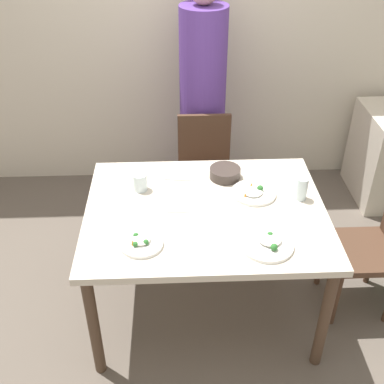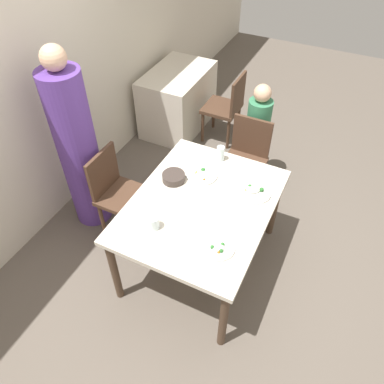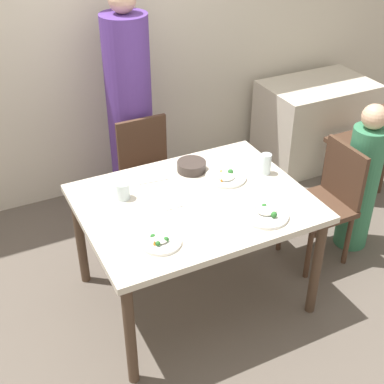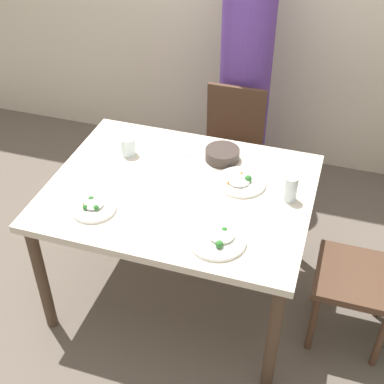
# 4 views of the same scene
# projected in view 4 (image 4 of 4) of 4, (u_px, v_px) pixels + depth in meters

# --- Properties ---
(ground_plane) EXTENTS (10.00, 10.00, 0.00)m
(ground_plane) POSITION_uv_depth(u_px,v_px,m) (182.00, 289.00, 3.13)
(ground_plane) COLOR #60564C
(dining_table) EXTENTS (1.31, 1.02, 0.74)m
(dining_table) POSITION_uv_depth(u_px,v_px,m) (180.00, 200.00, 2.72)
(dining_table) COLOR beige
(dining_table) RESTS_ON ground_plane
(chair_adult_spot) EXTENTS (0.40, 0.40, 0.84)m
(chair_adult_spot) POSITION_uv_depth(u_px,v_px,m) (230.00, 148.00, 3.47)
(chair_adult_spot) COLOR #4C3323
(chair_adult_spot) RESTS_ON ground_plane
(chair_child_spot) EXTENTS (0.40, 0.40, 0.84)m
(chair_child_spot) POSITION_uv_depth(u_px,v_px,m) (372.00, 274.00, 2.60)
(chair_child_spot) COLOR #4C3323
(chair_child_spot) RESTS_ON ground_plane
(person_adult) EXTENTS (0.34, 0.34, 1.72)m
(person_adult) POSITION_uv_depth(u_px,v_px,m) (245.00, 78.00, 3.52)
(person_adult) COLOR #5B3893
(person_adult) RESTS_ON ground_plane
(bowl_curry) EXTENTS (0.18, 0.18, 0.06)m
(bowl_curry) POSITION_uv_depth(u_px,v_px,m) (222.00, 154.00, 2.85)
(bowl_curry) COLOR #3D332D
(bowl_curry) RESTS_ON dining_table
(plate_rice_adult) EXTENTS (0.22, 0.22, 0.05)m
(plate_rice_adult) POSITION_uv_depth(u_px,v_px,m) (93.00, 207.00, 2.53)
(plate_rice_adult) COLOR white
(plate_rice_adult) RESTS_ON dining_table
(plate_rice_child) EXTENTS (0.25, 0.25, 0.05)m
(plate_rice_child) POSITION_uv_depth(u_px,v_px,m) (241.00, 182.00, 2.69)
(plate_rice_child) COLOR white
(plate_rice_child) RESTS_ON dining_table
(plate_noodles) EXTENTS (0.26, 0.26, 0.05)m
(plate_noodles) POSITION_uv_depth(u_px,v_px,m) (218.00, 239.00, 2.36)
(plate_noodles) COLOR white
(plate_noodles) RESTS_ON dining_table
(glass_water_tall) EXTENTS (0.08, 0.08, 0.10)m
(glass_water_tall) POSITION_uv_depth(u_px,v_px,m) (128.00, 146.00, 2.88)
(glass_water_tall) COLOR silver
(glass_water_tall) RESTS_ON dining_table
(glass_water_short) EXTENTS (0.07, 0.07, 0.13)m
(glass_water_short) POSITION_uv_depth(u_px,v_px,m) (291.00, 189.00, 2.56)
(glass_water_short) COLOR silver
(glass_water_short) RESTS_ON dining_table
(napkin_folded) EXTENTS (0.14, 0.14, 0.01)m
(napkin_folded) POSITION_uv_depth(u_px,v_px,m) (156.00, 178.00, 2.74)
(napkin_folded) COLOR white
(napkin_folded) RESTS_ON dining_table
(fork_steel) EXTENTS (0.18, 0.04, 0.01)m
(fork_steel) POSITION_uv_depth(u_px,v_px,m) (174.00, 152.00, 2.93)
(fork_steel) COLOR silver
(fork_steel) RESTS_ON dining_table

